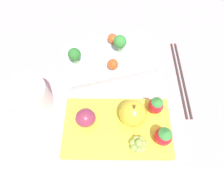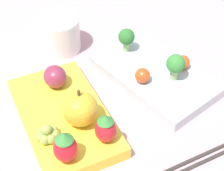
{
  "view_description": "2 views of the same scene",
  "coord_description": "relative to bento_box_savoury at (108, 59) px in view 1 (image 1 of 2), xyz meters",
  "views": [
    {
      "loc": [
        -0.04,
        -0.21,
        0.41
      ],
      "look_at": [
        -0.01,
        0.0,
        0.03
      ],
      "focal_mm": 32.0,
      "sensor_mm": 36.0,
      "label": 1
    },
    {
      "loc": [
        0.35,
        -0.25,
        0.44
      ],
      "look_at": [
        -0.01,
        0.0,
        0.03
      ],
      "focal_mm": 60.0,
      "sensor_mm": 36.0,
      "label": 2
    }
  ],
  "objects": [
    {
      "name": "apple",
      "position": [
        0.03,
        -0.16,
        0.04
      ],
      "size": [
        0.05,
        0.05,
        0.06
      ],
      "color": "gold",
      "rests_on": "bento_box_fruit"
    },
    {
      "name": "cherry_tomato_0",
      "position": [
        0.01,
        -0.03,
        0.02
      ],
      "size": [
        0.03,
        0.03,
        0.03
      ],
      "color": "#DB4C1E",
      "rests_on": "bento_box_savoury"
    },
    {
      "name": "grape_cluster",
      "position": [
        0.03,
        -0.22,
        0.02
      ],
      "size": [
        0.03,
        0.03,
        0.03
      ],
      "color": "#8EA84C",
      "rests_on": "bento_box_fruit"
    },
    {
      "name": "chopsticks_pair",
      "position": [
        0.17,
        -0.07,
        -0.01
      ],
      "size": [
        0.05,
        0.21,
        0.01
      ],
      "color": "#332D28",
      "rests_on": "ground_plane"
    },
    {
      "name": "broccoli_floret_1",
      "position": [
        0.03,
        0.01,
        0.04
      ],
      "size": [
        0.03,
        0.03,
        0.05
      ],
      "color": "#93B770",
      "rests_on": "bento_box_savoury"
    },
    {
      "name": "ground_plane",
      "position": [
        0.01,
        -0.09,
        -0.01
      ],
      "size": [
        4.0,
        4.0,
        0.0
      ],
      "primitive_type": "plane",
      "color": "#C6939E"
    },
    {
      "name": "drinking_cup",
      "position": [
        -0.18,
        -0.09,
        0.02
      ],
      "size": [
        0.08,
        0.08,
        0.06
      ],
      "color": "white",
      "rests_on": "ground_plane"
    },
    {
      "name": "strawberry_0",
      "position": [
        0.07,
        -0.15,
        0.03
      ],
      "size": [
        0.03,
        0.03,
        0.05
      ],
      "color": "red",
      "rests_on": "bento_box_fruit"
    },
    {
      "name": "strawberry_1",
      "position": [
        0.07,
        -0.22,
        0.04
      ],
      "size": [
        0.03,
        0.03,
        0.05
      ],
      "color": "red",
      "rests_on": "bento_box_fruit"
    },
    {
      "name": "broccoli_floret_0",
      "position": [
        -0.08,
        -0.01,
        0.04
      ],
      "size": [
        0.03,
        0.03,
        0.04
      ],
      "color": "#93B770",
      "rests_on": "bento_box_savoury"
    },
    {
      "name": "bento_box_savoury",
      "position": [
        0.0,
        0.0,
        0.0
      ],
      "size": [
        0.22,
        0.14,
        0.02
      ],
      "color": "silver",
      "rests_on": "ground_plane"
    },
    {
      "name": "plum",
      "position": [
        -0.07,
        -0.16,
        0.03
      ],
      "size": [
        0.04,
        0.04,
        0.04
      ],
      "color": "#892D47",
      "rests_on": "bento_box_fruit"
    },
    {
      "name": "cherry_tomato_1",
      "position": [
        0.02,
        0.04,
        0.02
      ],
      "size": [
        0.02,
        0.02,
        0.02
      ],
      "color": "#DB4C1E",
      "rests_on": "bento_box_savoury"
    },
    {
      "name": "bento_box_fruit",
      "position": [
        -0.01,
        -0.18,
        0.0
      ],
      "size": [
        0.23,
        0.15,
        0.02
      ],
      "color": "yellow",
      "rests_on": "ground_plane"
    }
  ]
}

